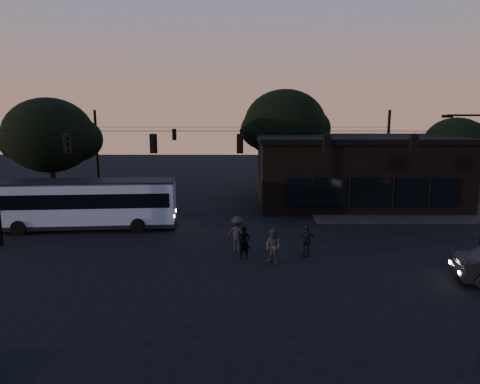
{
  "coord_description": "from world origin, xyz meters",
  "views": [
    {
      "loc": [
        0.21,
        -18.24,
        6.95
      ],
      "look_at": [
        0.0,
        4.0,
        3.0
      ],
      "focal_mm": 32.0,
      "sensor_mm": 36.0,
      "label": 1
    }
  ],
  "objects_px": {
    "building": "(353,170)",
    "pedestrian_d": "(238,234)",
    "pedestrian_b": "(273,247)",
    "pedestrian_c": "(307,241)",
    "bus": "(88,202)",
    "pedestrian_a": "(245,243)"
  },
  "relations": [
    {
      "from": "bus",
      "to": "pedestrian_a",
      "type": "height_order",
      "value": "bus"
    },
    {
      "from": "pedestrian_a",
      "to": "pedestrian_b",
      "type": "height_order",
      "value": "pedestrian_b"
    },
    {
      "from": "bus",
      "to": "pedestrian_a",
      "type": "distance_m",
      "value": 11.31
    },
    {
      "from": "building",
      "to": "pedestrian_d",
      "type": "bearing_deg",
      "value": -125.43
    },
    {
      "from": "pedestrian_d",
      "to": "pedestrian_a",
      "type": "bearing_deg",
      "value": 134.99
    },
    {
      "from": "pedestrian_c",
      "to": "pedestrian_d",
      "type": "bearing_deg",
      "value": -13.48
    },
    {
      "from": "pedestrian_a",
      "to": "pedestrian_c",
      "type": "bearing_deg",
      "value": -21.66
    },
    {
      "from": "pedestrian_d",
      "to": "pedestrian_b",
      "type": "bearing_deg",
      "value": 159.9
    },
    {
      "from": "pedestrian_a",
      "to": "pedestrian_b",
      "type": "xyz_separation_m",
      "value": [
        1.36,
        -0.74,
        0.03
      ]
    },
    {
      "from": "building",
      "to": "pedestrian_d",
      "type": "xyz_separation_m",
      "value": [
        -9.12,
        -12.82,
        -1.77
      ]
    },
    {
      "from": "building",
      "to": "pedestrian_c",
      "type": "relative_size",
      "value": 9.24
    },
    {
      "from": "pedestrian_c",
      "to": "pedestrian_d",
      "type": "relative_size",
      "value": 0.89
    },
    {
      "from": "pedestrian_d",
      "to": "bus",
      "type": "bearing_deg",
      "value": 1.24
    },
    {
      "from": "pedestrian_b",
      "to": "pedestrian_c",
      "type": "bearing_deg",
      "value": 74.89
    },
    {
      "from": "building",
      "to": "pedestrian_a",
      "type": "relative_size",
      "value": 9.47
    },
    {
      "from": "pedestrian_b",
      "to": "pedestrian_a",
      "type": "bearing_deg",
      "value": -162.48
    },
    {
      "from": "building",
      "to": "bus",
      "type": "xyz_separation_m",
      "value": [
        -18.52,
        -8.28,
        -1.0
      ]
    },
    {
      "from": "pedestrian_a",
      "to": "pedestrian_c",
      "type": "xyz_separation_m",
      "value": [
        3.1,
        0.22,
        0.02
      ]
    },
    {
      "from": "pedestrian_b",
      "to": "pedestrian_c",
      "type": "height_order",
      "value": "pedestrian_b"
    },
    {
      "from": "bus",
      "to": "pedestrian_a",
      "type": "relative_size",
      "value": 6.76
    },
    {
      "from": "building",
      "to": "pedestrian_d",
      "type": "distance_m",
      "value": 15.83
    },
    {
      "from": "bus",
      "to": "pedestrian_d",
      "type": "xyz_separation_m",
      "value": [
        9.4,
        -4.53,
        -0.77
      ]
    }
  ]
}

